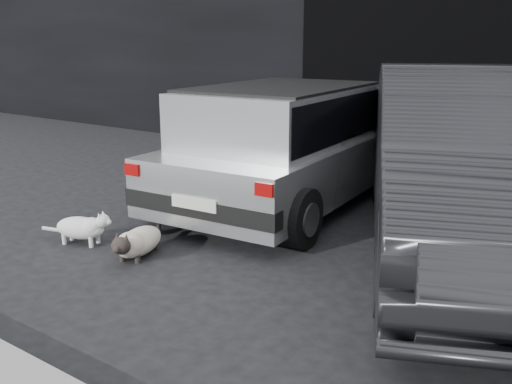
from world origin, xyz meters
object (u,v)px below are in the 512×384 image
Objects in this scene: cat_white at (83,227)px; cat_siamese at (136,242)px; silver_hatchback at (286,140)px; second_car at (477,163)px.

cat_siamese is at bearing 75.66° from cat_white.
cat_white is (-0.64, -0.05, 0.02)m from cat_siamese.
silver_hatchback is at bearing -111.11° from cat_siamese.
silver_hatchback is 4.57× the size of cat_siamese.
silver_hatchback is 2.40m from cat_white.
second_car reaches higher than cat_siamese.
silver_hatchback is 0.77× the size of second_car.
cat_siamese is 0.64m from cat_white.
cat_siamese is at bearing -98.24° from silver_hatchback.
cat_siamese is (-2.28, -1.83, -0.66)m from second_car.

